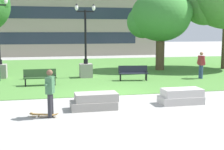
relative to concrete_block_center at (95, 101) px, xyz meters
The scene contains 13 objects.
ground_plane 2.58m from the concrete_block_center, 63.91° to the left, with size 140.00×140.00×0.00m, color #A3A09B.
grass_lawn 12.35m from the concrete_block_center, 84.77° to the left, with size 40.00×20.00×0.02m, color #4C8438.
concrete_block_center is the anchor object (origin of this frame).
concrete_block_left 3.72m from the concrete_block_center, ahead, with size 1.80×0.90×0.64m.
person_skateboarder 2.03m from the concrete_block_center, 154.43° to the right, with size 0.40×0.55×1.71m.
skateboard 2.12m from the concrete_block_center, 159.13° to the right, with size 1.03×0.51×0.14m.
park_bench_near_left 7.38m from the concrete_block_center, 61.89° to the left, with size 1.86×0.79×0.90m.
park_bench_near_right 6.29m from the concrete_block_center, 109.85° to the left, with size 1.81×0.58×0.90m.
lamp_post_center 10.35m from the concrete_block_center, 116.85° to the left, with size 1.32×0.80×5.15m.
lamp_post_right 8.43m from the concrete_block_center, 84.61° to the left, with size 1.32×0.80×4.76m.
tree_far_right 13.67m from the concrete_block_center, 58.00° to the left, with size 4.83×4.60×6.15m.
person_bystander_near_lawn 10.16m from the concrete_block_center, 38.41° to the left, with size 0.29×0.89×1.71m.
building_facade_distant 27.50m from the concrete_block_center, 92.58° to the left, with size 28.72×1.03×12.75m.
Camera 1 is at (-3.06, -14.14, 3.04)m, focal length 50.00 mm.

